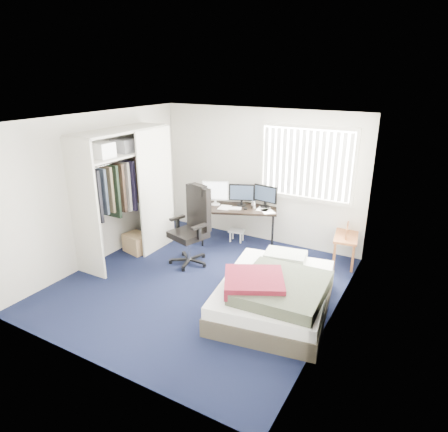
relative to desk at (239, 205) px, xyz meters
name	(u,v)px	position (x,y,z in m)	size (l,w,h in m)	color
ground	(200,284)	(0.25, -1.75, -0.74)	(4.20, 4.20, 0.00)	black
room_shell	(198,190)	(0.25, -1.75, 0.77)	(4.20, 4.20, 4.20)	silver
window_assembly	(306,164)	(1.15, 0.29, 0.86)	(1.72, 0.09, 1.32)	white
closet	(124,182)	(-1.42, -1.49, 0.61)	(0.64, 1.84, 2.22)	beige
desk	(239,205)	(0.00, 0.00, 0.00)	(1.57, 1.16, 1.16)	black
office_chair	(192,234)	(-0.29, -1.15, -0.22)	(0.78, 0.78, 1.35)	black
footstool	(237,232)	(-0.03, -0.01, -0.56)	(0.32, 0.27, 0.23)	white
nightstand	(346,238)	(2.00, 0.09, -0.29)	(0.49, 0.80, 0.69)	brown
bed	(275,292)	(1.52, -1.86, -0.47)	(1.72, 2.11, 0.63)	#403A2E
pine_box	(137,243)	(-1.40, -1.32, -0.57)	(0.44, 0.33, 0.33)	#A78053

